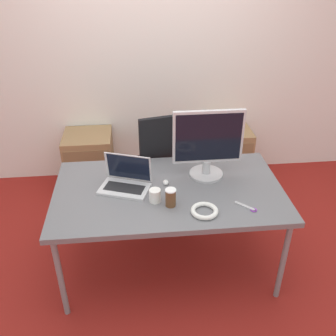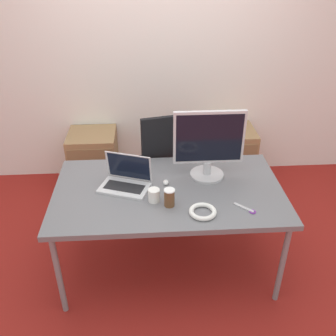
{
  "view_description": "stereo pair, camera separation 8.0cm",
  "coord_description": "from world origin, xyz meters",
  "px_view_note": "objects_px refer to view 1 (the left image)",
  "views": [
    {
      "loc": [
        -0.23,
        -2.22,
        2.25
      ],
      "look_at": [
        0.0,
        0.05,
        0.88
      ],
      "focal_mm": 40.0,
      "sensor_mm": 36.0,
      "label": 1
    },
    {
      "loc": [
        -0.15,
        -2.23,
        2.25
      ],
      "look_at": [
        0.0,
        0.05,
        0.88
      ],
      "focal_mm": 40.0,
      "sensor_mm": 36.0,
      "label": 2
    }
  ],
  "objects_px": {
    "cabinet_right": "(225,154)",
    "laptop_center": "(126,181)",
    "coffee_cup_brown": "(171,198)",
    "cable_coil": "(204,211)",
    "cabinet_left": "(90,161)",
    "monitor": "(208,144)",
    "coffee_cup_white": "(155,196)",
    "office_chair": "(159,175)",
    "mouse": "(166,182)"
  },
  "relations": [
    {
      "from": "cabinet_right",
      "to": "laptop_center",
      "type": "distance_m",
      "value": 1.65
    },
    {
      "from": "coffee_cup_brown",
      "to": "cable_coil",
      "type": "relative_size",
      "value": 0.7
    },
    {
      "from": "cabinet_left",
      "to": "monitor",
      "type": "height_order",
      "value": "monitor"
    },
    {
      "from": "coffee_cup_white",
      "to": "cabinet_left",
      "type": "bearing_deg",
      "value": 113.46
    },
    {
      "from": "office_chair",
      "to": "coffee_cup_brown",
      "type": "bearing_deg",
      "value": -89.58
    },
    {
      "from": "office_chair",
      "to": "cable_coil",
      "type": "height_order",
      "value": "office_chair"
    },
    {
      "from": "laptop_center",
      "to": "cabinet_left",
      "type": "bearing_deg",
      "value": 108.67
    },
    {
      "from": "cabinet_left",
      "to": "office_chair",
      "type": "bearing_deg",
      "value": -36.07
    },
    {
      "from": "office_chair",
      "to": "coffee_cup_brown",
      "type": "xyz_separation_m",
      "value": [
        0.01,
        -0.93,
        0.4
      ]
    },
    {
      "from": "office_chair",
      "to": "mouse",
      "type": "xyz_separation_m",
      "value": [
        -0.0,
        -0.67,
        0.35
      ]
    },
    {
      "from": "monitor",
      "to": "coffee_cup_brown",
      "type": "xyz_separation_m",
      "value": [
        -0.31,
        -0.36,
        -0.2
      ]
    },
    {
      "from": "cabinet_right",
      "to": "coffee_cup_white",
      "type": "bearing_deg",
      "value": -121.65
    },
    {
      "from": "mouse",
      "to": "laptop_center",
      "type": "bearing_deg",
      "value": -178.66
    },
    {
      "from": "cabinet_right",
      "to": "coffee_cup_brown",
      "type": "relative_size",
      "value": 4.72
    },
    {
      "from": "laptop_center",
      "to": "cable_coil",
      "type": "bearing_deg",
      "value": -34.95
    },
    {
      "from": "cabinet_left",
      "to": "laptop_center",
      "type": "distance_m",
      "value": 1.33
    },
    {
      "from": "cabinet_left",
      "to": "cable_coil",
      "type": "distance_m",
      "value": 1.84
    },
    {
      "from": "laptop_center",
      "to": "coffee_cup_brown",
      "type": "xyz_separation_m",
      "value": [
        0.3,
        -0.25,
        0.02
      ]
    },
    {
      "from": "office_chair",
      "to": "cabinet_left",
      "type": "bearing_deg",
      "value": 143.93
    },
    {
      "from": "laptop_center",
      "to": "cable_coil",
      "type": "relative_size",
      "value": 2.21
    },
    {
      "from": "office_chair",
      "to": "coffee_cup_white",
      "type": "distance_m",
      "value": 0.96
    },
    {
      "from": "office_chair",
      "to": "monitor",
      "type": "xyz_separation_m",
      "value": [
        0.32,
        -0.57,
        0.6
      ]
    },
    {
      "from": "office_chair",
      "to": "cable_coil",
      "type": "relative_size",
      "value": 5.83
    },
    {
      "from": "mouse",
      "to": "cable_coil",
      "type": "bearing_deg",
      "value": -58.81
    },
    {
      "from": "cabinet_left",
      "to": "coffee_cup_white",
      "type": "bearing_deg",
      "value": -66.54
    },
    {
      "from": "cabinet_left",
      "to": "monitor",
      "type": "bearing_deg",
      "value": -46.78
    },
    {
      "from": "monitor",
      "to": "coffee_cup_white",
      "type": "xyz_separation_m",
      "value": [
        -0.41,
        -0.3,
        -0.22
      ]
    },
    {
      "from": "cabinet_left",
      "to": "laptop_center",
      "type": "bearing_deg",
      "value": -71.33
    },
    {
      "from": "cabinet_left",
      "to": "coffee_cup_white",
      "type": "height_order",
      "value": "coffee_cup_white"
    },
    {
      "from": "cabinet_right",
      "to": "cable_coil",
      "type": "distance_m",
      "value": 1.69
    },
    {
      "from": "office_chair",
      "to": "monitor",
      "type": "distance_m",
      "value": 0.89
    },
    {
      "from": "cabinet_left",
      "to": "cabinet_right",
      "type": "xyz_separation_m",
      "value": [
        1.44,
        0.0,
        0.0
      ]
    },
    {
      "from": "office_chair",
      "to": "mouse",
      "type": "distance_m",
      "value": 0.76
    },
    {
      "from": "cabinet_left",
      "to": "cable_coil",
      "type": "bearing_deg",
      "value": -59.37
    },
    {
      "from": "monitor",
      "to": "coffee_cup_brown",
      "type": "height_order",
      "value": "monitor"
    },
    {
      "from": "monitor",
      "to": "cable_coil",
      "type": "distance_m",
      "value": 0.53
    },
    {
      "from": "office_chair",
      "to": "cabinet_left",
      "type": "relative_size",
      "value": 1.76
    },
    {
      "from": "cabinet_right",
      "to": "monitor",
      "type": "height_order",
      "value": "monitor"
    },
    {
      "from": "coffee_cup_white",
      "to": "cable_coil",
      "type": "bearing_deg",
      "value": -27.35
    },
    {
      "from": "cabinet_right",
      "to": "laptop_center",
      "type": "relative_size",
      "value": 1.5
    },
    {
      "from": "coffee_cup_white",
      "to": "monitor",
      "type": "bearing_deg",
      "value": 36.22
    },
    {
      "from": "laptop_center",
      "to": "office_chair",
      "type": "bearing_deg",
      "value": 66.61
    },
    {
      "from": "cabinet_right",
      "to": "office_chair",
      "type": "bearing_deg",
      "value": -146.24
    },
    {
      "from": "laptop_center",
      "to": "coffee_cup_white",
      "type": "bearing_deg",
      "value": -44.6
    },
    {
      "from": "coffee_cup_brown",
      "to": "office_chair",
      "type": "bearing_deg",
      "value": 90.42
    },
    {
      "from": "cable_coil",
      "to": "cabinet_left",
      "type": "bearing_deg",
      "value": 120.63
    },
    {
      "from": "monitor",
      "to": "cabinet_left",
      "type": "bearing_deg",
      "value": 133.22
    },
    {
      "from": "cabinet_left",
      "to": "mouse",
      "type": "bearing_deg",
      "value": -59.54
    },
    {
      "from": "cabinet_right",
      "to": "coffee_cup_brown",
      "type": "distance_m",
      "value": 1.69
    },
    {
      "from": "coffee_cup_white",
      "to": "laptop_center",
      "type": "bearing_deg",
      "value": 135.4
    }
  ]
}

